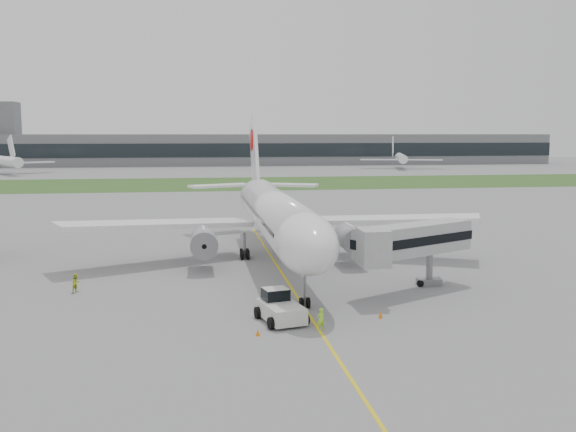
{
  "coord_description": "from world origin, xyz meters",
  "views": [
    {
      "loc": [
        -9.13,
        -66.28,
        14.5
      ],
      "look_at": [
        1.15,
        2.0,
        5.56
      ],
      "focal_mm": 40.0,
      "sensor_mm": 36.0,
      "label": 1
    }
  ],
  "objects": [
    {
      "name": "ground",
      "position": [
        0.0,
        0.0,
        0.0
      ],
      "size": [
        600.0,
        600.0,
        0.0
      ],
      "primitive_type": "plane",
      "color": "gray",
      "rests_on": "ground"
    },
    {
      "name": "apron_markings",
      "position": [
        0.0,
        -5.0,
        0.0
      ],
      "size": [
        70.0,
        70.0,
        0.04
      ],
      "primitive_type": null,
      "color": "yellow",
      "rests_on": "ground"
    },
    {
      "name": "grass_strip",
      "position": [
        0.0,
        120.0,
        0.01
      ],
      "size": [
        600.0,
        50.0,
        0.02
      ],
      "primitive_type": "cube",
      "color": "#2D511E",
      "rests_on": "ground"
    },
    {
      "name": "terminal_building",
      "position": [
        0.0,
        229.87,
        7.0
      ],
      "size": [
        320.0,
        22.3,
        14.0
      ],
      "color": "slate",
      "rests_on": "ground"
    },
    {
      "name": "control_tower",
      "position": [
        -90.0,
        232.0,
        0.0
      ],
      "size": [
        12.0,
        12.0,
        56.0
      ],
      "primitive_type": null,
      "color": "slate",
      "rests_on": "ground"
    },
    {
      "name": "airliner",
      "position": [
        0.0,
        4.87,
        5.66
      ],
      "size": [
        48.13,
        53.95,
        17.88
      ],
      "color": "white",
      "rests_on": "ground"
    },
    {
      "name": "pushback_tug",
      "position": [
        -2.56,
        -18.22,
        1.09
      ],
      "size": [
        3.97,
        5.09,
        2.37
      ],
      "rotation": [
        0.0,
        0.0,
        0.23
      ],
      "color": "silver",
      "rests_on": "ground"
    },
    {
      "name": "jet_bridge",
      "position": [
        10.31,
        -10.93,
        4.72
      ],
      "size": [
        12.97,
        9.49,
        6.38
      ],
      "rotation": [
        0.0,
        0.0,
        0.48
      ],
      "color": "#B2B2B5",
      "rests_on": "ground"
    },
    {
      "name": "safety_cone_left",
      "position": [
        -4.63,
        -21.76,
        0.25
      ],
      "size": [
        0.36,
        0.36,
        0.49
      ],
      "primitive_type": "cone",
      "color": "orange",
      "rests_on": "ground"
    },
    {
      "name": "safety_cone_right",
      "position": [
        5.41,
        -18.75,
        0.25
      ],
      "size": [
        0.37,
        0.37,
        0.51
      ],
      "primitive_type": "cone",
      "color": "orange",
      "rests_on": "ground"
    },
    {
      "name": "ground_crew_near",
      "position": [
        0.11,
        -21.18,
        0.85
      ],
      "size": [
        0.73,
        0.61,
        1.7
      ],
      "primitive_type": "imported",
      "rotation": [
        0.0,
        0.0,
        3.53
      ],
      "color": "#AAFF2A",
      "rests_on": "ground"
    },
    {
      "name": "ground_crew_far",
      "position": [
        -19.78,
        -6.66,
        0.88
      ],
      "size": [
        1.04,
        1.09,
        1.76
      ],
      "primitive_type": "imported",
      "rotation": [
        0.0,
        0.0,
        0.96
      ],
      "color": "#B0C621",
      "rests_on": "ground"
    },
    {
      "name": "distant_aircraft_left",
      "position": [
        -75.06,
        174.34,
        0.0
      ],
      "size": [
        45.96,
        44.65,
        13.36
      ],
      "primitive_type": null,
      "rotation": [
        0.0,
        0.0,
        0.56
      ],
      "color": "white",
      "rests_on": "ground"
    },
    {
      "name": "distant_aircraft_right",
      "position": [
        75.98,
        187.45,
        0.0
      ],
      "size": [
        39.63,
        36.87,
        12.68
      ],
      "primitive_type": null,
      "rotation": [
        0.0,
        0.0,
        -0.26
      ],
      "color": "white",
      "rests_on": "ground"
    }
  ]
}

